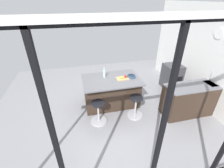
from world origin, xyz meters
name	(u,v)px	position (x,y,z in m)	size (l,w,h in m)	color
ground_plane	(114,108)	(0.00, 0.00, 0.00)	(7.11, 7.11, 0.00)	gray
window_panel_rear	(159,145)	(0.00, 2.45, 1.24)	(5.47, 0.12, 2.87)	silver
interior_partition_left	(202,56)	(-2.74, 0.00, 1.44)	(0.15, 4.90, 2.87)	silver
sink_cabinet	(201,98)	(-2.39, 0.73, 0.46)	(2.22, 0.60, 1.20)	#38281E
oven_range	(172,76)	(-2.39, -0.73, 0.44)	(0.60, 0.61, 0.89)	#38383D
kitchen_island	(111,91)	(0.02, -0.24, 0.45)	(1.68, 1.10, 0.89)	#38281E
stool_by_window	(136,107)	(-0.51, 0.48, 0.30)	(0.44, 0.44, 0.63)	#B7B7BC
stool_middle	(98,113)	(0.54, 0.48, 0.30)	(0.44, 0.44, 0.63)	#B7B7BC
cutting_board	(123,78)	(-0.31, -0.15, 0.90)	(0.36, 0.24, 0.02)	tan
apple_red	(125,76)	(-0.40, -0.16, 0.95)	(0.08, 0.08, 0.08)	red
apple_yellow	(122,77)	(-0.27, -0.14, 0.95)	(0.08, 0.08, 0.08)	gold
water_bottle	(104,73)	(0.20, -0.38, 1.02)	(0.06, 0.06, 0.31)	silver
fruit_bowl	(131,76)	(-0.58, -0.17, 0.93)	(0.24, 0.24, 0.07)	#334C6B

